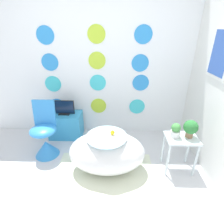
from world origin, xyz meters
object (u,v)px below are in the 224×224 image
at_px(bathtub, 107,152).
at_px(potted_plant_right, 191,128).
at_px(potted_plant_left, 175,130).
at_px(vase, 49,114).
at_px(tv, 64,108).
at_px(chair, 45,139).

xyz_separation_m(bathtub, potted_plant_right, (1.08, 0.04, 0.38)).
bearing_deg(potted_plant_right, potted_plant_left, 179.70).
bearing_deg(vase, potted_plant_left, -19.03).
relative_size(vase, potted_plant_right, 0.59).
relative_size(bathtub, potted_plant_left, 5.28).
xyz_separation_m(tv, potted_plant_left, (1.69, -0.78, 0.06)).
distance_m(chair, potted_plant_right, 2.10).
relative_size(tv, potted_plant_left, 1.86).
relative_size(vase, potted_plant_left, 0.73).
height_order(potted_plant_left, potted_plant_right, potted_plant_right).
distance_m(vase, potted_plant_left, 2.03).
relative_size(bathtub, chair, 1.20).
height_order(bathtub, vase, vase).
bearing_deg(potted_plant_right, tv, 157.44).
distance_m(vase, potted_plant_right, 2.21).
bearing_deg(tv, chair, -107.77).
relative_size(chair, vase, 6.06).
relative_size(tv, vase, 2.56).
bearing_deg(vase, potted_plant_right, -17.48).
xyz_separation_m(chair, potted_plant_right, (2.05, -0.24, 0.38)).
distance_m(bathtub, potted_plant_right, 1.15).
xyz_separation_m(chair, potted_plant_left, (1.86, -0.24, 0.34)).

